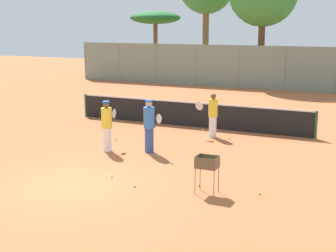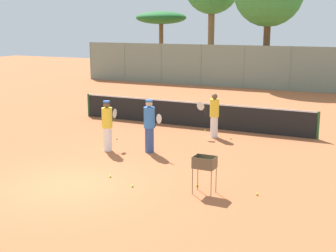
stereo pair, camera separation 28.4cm
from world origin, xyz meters
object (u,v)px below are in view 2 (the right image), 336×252
player_yellow_shirt (149,125)px  parked_car (247,73)px  tennis_net (191,114)px  ball_cart (205,165)px  player_red_cap (107,125)px  player_white_outfit (214,115)px

player_yellow_shirt → parked_car: bearing=124.3°
player_yellow_shirt → tennis_net: bearing=121.4°
player_yellow_shirt → ball_cart: bearing=-15.8°
tennis_net → ball_cart: size_ratio=10.73×
player_red_cap → ball_cart: player_red_cap is taller
player_red_cap → tennis_net: bearing=-14.9°
parked_car → player_yellow_shirt: bearing=-82.4°
player_yellow_shirt → player_white_outfit: bearing=94.7°
ball_cart → parked_car: size_ratio=0.23×
ball_cart → parked_car: (-5.95, 23.98, -0.09)m
ball_cart → player_red_cap: bearing=151.9°
parked_car → player_red_cap: bearing=-86.2°
player_white_outfit → parked_car: 18.55m
tennis_net → parked_car: (-2.46, 16.73, 0.10)m
parked_car → player_white_outfit: bearing=-77.5°
player_yellow_shirt → player_red_cap: bearing=-134.5°
player_red_cap → player_white_outfit: bearing=-39.8°
player_yellow_shirt → ball_cart: player_yellow_shirt is taller
player_white_outfit → player_yellow_shirt: (-1.21, -2.99, 0.06)m
player_yellow_shirt → ball_cart: 4.27m
tennis_net → player_red_cap: (-1.02, -4.84, 0.35)m
parked_car → ball_cart: bearing=-76.1°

